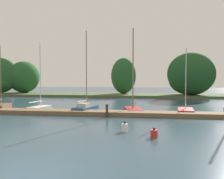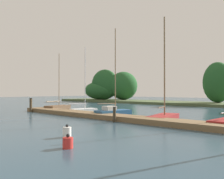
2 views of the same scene
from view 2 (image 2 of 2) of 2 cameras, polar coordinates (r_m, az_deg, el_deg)
dock_pier at (r=17.38m, az=2.20°, el=-6.89°), size 24.95×1.80×0.35m
sailboat_0 at (r=26.78m, az=-13.00°, el=-4.31°), size 1.92×3.37×6.40m
sailboat_1 at (r=23.94m, az=-6.78°, el=-4.89°), size 1.66×3.15×6.68m
sailboat_2 at (r=19.83m, az=0.47°, el=-5.50°), size 1.91×3.45×7.52m
sailboat_3 at (r=18.01m, az=12.67°, el=-6.12°), size 2.07×4.21×7.79m
mooring_piling_0 at (r=25.48m, az=-19.29°, el=-3.60°), size 0.31×0.31×1.43m
mooring_piling_1 at (r=16.21m, az=0.59°, el=-6.11°), size 0.24×0.24×1.03m
channel_buoy_0 at (r=11.05m, az=-10.97°, el=-10.20°), size 0.39×0.39×0.60m
channel_buoy_1 at (r=8.99m, az=-10.77°, el=-12.67°), size 0.39×0.39×0.54m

